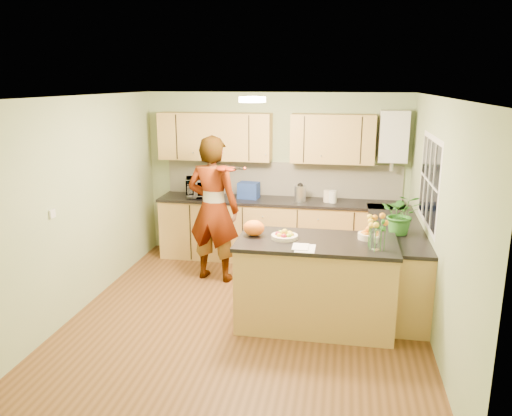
# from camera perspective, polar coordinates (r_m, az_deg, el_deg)

# --- Properties ---
(floor) EXTENTS (4.50, 4.50, 0.00)m
(floor) POSITION_cam_1_polar(r_m,az_deg,el_deg) (5.95, -0.92, -12.21)
(floor) COLOR #533417
(floor) RESTS_ON ground
(ceiling) EXTENTS (4.00, 4.50, 0.02)m
(ceiling) POSITION_cam_1_polar(r_m,az_deg,el_deg) (5.33, -1.03, 12.61)
(ceiling) COLOR silver
(ceiling) RESTS_ON wall_back
(wall_back) EXTENTS (4.00, 0.02, 2.50)m
(wall_back) POSITION_cam_1_polar(r_m,az_deg,el_deg) (7.68, 2.25, 3.73)
(wall_back) COLOR #90A979
(wall_back) RESTS_ON floor
(wall_front) EXTENTS (4.00, 0.02, 2.50)m
(wall_front) POSITION_cam_1_polar(r_m,az_deg,el_deg) (3.45, -8.27, -9.94)
(wall_front) COLOR #90A979
(wall_front) RESTS_ON floor
(wall_left) EXTENTS (0.02, 4.50, 2.50)m
(wall_left) POSITION_cam_1_polar(r_m,az_deg,el_deg) (6.20, -19.43, 0.36)
(wall_left) COLOR #90A979
(wall_left) RESTS_ON floor
(wall_right) EXTENTS (0.02, 4.50, 2.50)m
(wall_right) POSITION_cam_1_polar(r_m,az_deg,el_deg) (5.50, 19.94, -1.41)
(wall_right) COLOR #90A979
(wall_right) RESTS_ON floor
(back_counter) EXTENTS (3.64, 0.62, 0.94)m
(back_counter) POSITION_cam_1_polar(r_m,az_deg,el_deg) (7.56, 2.63, -2.52)
(back_counter) COLOR tan
(back_counter) RESTS_ON floor
(right_counter) EXTENTS (0.62, 2.24, 0.94)m
(right_counter) POSITION_cam_1_polar(r_m,az_deg,el_deg) (6.49, 15.52, -5.92)
(right_counter) COLOR tan
(right_counter) RESTS_ON floor
(splashback) EXTENTS (3.60, 0.02, 0.52)m
(splashback) POSITION_cam_1_polar(r_m,az_deg,el_deg) (7.66, 2.98, 3.32)
(splashback) COLOR white
(splashback) RESTS_ON back_counter
(upper_cabinets) EXTENTS (3.20, 0.34, 0.70)m
(upper_cabinets) POSITION_cam_1_polar(r_m,az_deg,el_deg) (7.45, 0.76, 8.08)
(upper_cabinets) COLOR tan
(upper_cabinets) RESTS_ON wall_back
(boiler) EXTENTS (0.40, 0.30, 0.86)m
(boiler) POSITION_cam_1_polar(r_m,az_deg,el_deg) (7.39, 15.43, 7.89)
(boiler) COLOR silver
(boiler) RESTS_ON wall_back
(window_right) EXTENTS (0.01, 1.30, 1.05)m
(window_right) POSITION_cam_1_polar(r_m,az_deg,el_deg) (6.01, 19.19, 2.88)
(window_right) COLOR silver
(window_right) RESTS_ON wall_right
(light_switch) EXTENTS (0.02, 0.09, 0.09)m
(light_switch) POSITION_cam_1_polar(r_m,az_deg,el_deg) (5.69, -22.25, -0.60)
(light_switch) COLOR silver
(light_switch) RESTS_ON wall_left
(ceiling_lamp) EXTENTS (0.30, 0.30, 0.07)m
(ceiling_lamp) POSITION_cam_1_polar(r_m,az_deg,el_deg) (5.63, -0.43, 12.30)
(ceiling_lamp) COLOR #FFEABF
(ceiling_lamp) RESTS_ON ceiling
(peninsula_island) EXTENTS (1.72, 0.88, 0.99)m
(peninsula_island) POSITION_cam_1_polar(r_m,az_deg,el_deg) (5.61, 6.79, -8.47)
(peninsula_island) COLOR tan
(peninsula_island) RESTS_ON floor
(fruit_dish) EXTENTS (0.29, 0.29, 0.10)m
(fruit_dish) POSITION_cam_1_polar(r_m,az_deg,el_deg) (5.46, 3.28, -3.10)
(fruit_dish) COLOR beige
(fruit_dish) RESTS_ON peninsula_island
(orange_bowl) EXTENTS (0.22, 0.22, 0.13)m
(orange_bowl) POSITION_cam_1_polar(r_m,az_deg,el_deg) (5.57, 12.72, -2.92)
(orange_bowl) COLOR beige
(orange_bowl) RESTS_ON peninsula_island
(flower_vase) EXTENTS (0.24, 0.24, 0.45)m
(flower_vase) POSITION_cam_1_polar(r_m,az_deg,el_deg) (5.19, 13.56, -1.45)
(flower_vase) COLOR silver
(flower_vase) RESTS_ON peninsula_island
(orange_bag) EXTENTS (0.26, 0.23, 0.18)m
(orange_bag) POSITION_cam_1_polar(r_m,az_deg,el_deg) (5.54, -0.25, -2.29)
(orange_bag) COLOR orange
(orange_bag) RESTS_ON peninsula_island
(papers) EXTENTS (0.20, 0.28, 0.01)m
(papers) POSITION_cam_1_polar(r_m,az_deg,el_deg) (5.16, 5.64, -4.59)
(papers) COLOR white
(papers) RESTS_ON peninsula_island
(violinist) EXTENTS (0.79, 0.59, 1.98)m
(violinist) POSITION_cam_1_polar(r_m,az_deg,el_deg) (6.71, -4.90, -0.13)
(violinist) COLOR tan
(violinist) RESTS_ON floor
(violin) EXTENTS (0.57, 0.50, 0.14)m
(violin) POSITION_cam_1_polar(r_m,az_deg,el_deg) (6.33, -3.77, 4.52)
(violin) COLOR #4B1504
(violin) RESTS_ON violinist
(microwave) EXTENTS (0.62, 0.50, 0.30)m
(microwave) POSITION_cam_1_polar(r_m,az_deg,el_deg) (7.64, -5.97, 2.38)
(microwave) COLOR silver
(microwave) RESTS_ON back_counter
(blue_box) EXTENTS (0.32, 0.25, 0.24)m
(blue_box) POSITION_cam_1_polar(r_m,az_deg,el_deg) (7.52, -0.84, 2.04)
(blue_box) COLOR navy
(blue_box) RESTS_ON back_counter
(kettle) EXTENTS (0.17, 0.17, 0.32)m
(kettle) POSITION_cam_1_polar(r_m,az_deg,el_deg) (7.35, 5.06, 1.77)
(kettle) COLOR silver
(kettle) RESTS_ON back_counter
(jar_cream) EXTENTS (0.14, 0.14, 0.17)m
(jar_cream) POSITION_cam_1_polar(r_m,az_deg,el_deg) (7.36, 8.15, 1.34)
(jar_cream) COLOR beige
(jar_cream) RESTS_ON back_counter
(jar_white) EXTENTS (0.14, 0.14, 0.18)m
(jar_white) POSITION_cam_1_polar(r_m,az_deg,el_deg) (7.32, 8.76, 1.29)
(jar_white) COLOR silver
(jar_white) RESTS_ON back_counter
(potted_plant) EXTENTS (0.46, 0.41, 0.48)m
(potted_plant) POSITION_cam_1_polar(r_m,az_deg,el_deg) (5.95, 16.27, -0.64)
(potted_plant) COLOR #317928
(potted_plant) RESTS_ON right_counter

